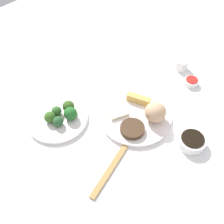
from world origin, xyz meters
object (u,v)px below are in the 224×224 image
object	(u,v)px
sauce_ramekin_sweet_and_sour	(191,82)
teacup	(181,64)
broccoli_plate	(57,119)
soy_sauce_bowl	(192,141)
main_plate	(135,117)
chopsticks_pair	(110,170)

from	to	relation	value
sauce_ramekin_sweet_and_sour	teacup	world-z (taller)	teacup
broccoli_plate	soy_sauce_bowl	xyz separation A→B (m)	(0.44, 0.26, 0.01)
soy_sauce_bowl	sauce_ramekin_sweet_and_sour	distance (m)	0.31
main_plate	broccoli_plate	size ratio (longest dim) A/B	1.18
teacup	broccoli_plate	bearing A→B (deg)	-106.74
broccoli_plate	sauce_ramekin_sweet_and_sour	world-z (taller)	sauce_ramekin_sweet_and_sour
soy_sauce_bowl	teacup	distance (m)	0.41
sauce_ramekin_sweet_and_sour	teacup	xyz separation A→B (m)	(-0.09, 0.05, 0.01)
broccoli_plate	sauce_ramekin_sweet_and_sour	bearing A→B (deg)	63.21
soy_sauce_bowl	teacup	size ratio (longest dim) A/B	1.69
main_plate	teacup	world-z (taller)	teacup
teacup	chopsticks_pair	size ratio (longest dim) A/B	0.26
broccoli_plate	chopsticks_pair	bearing A→B (deg)	-3.49
broccoli_plate	teacup	world-z (taller)	teacup
broccoli_plate	teacup	bearing A→B (deg)	73.26
chopsticks_pair	teacup	bearing A→B (deg)	101.78
teacup	sauce_ramekin_sweet_and_sour	bearing A→B (deg)	-30.88
broccoli_plate	chopsticks_pair	world-z (taller)	broccoli_plate
main_plate	soy_sauce_bowl	world-z (taller)	soy_sauce_bowl
teacup	chopsticks_pair	bearing A→B (deg)	-78.22
soy_sauce_bowl	sauce_ramekin_sweet_and_sour	world-z (taller)	soy_sauce_bowl
main_plate	chopsticks_pair	xyz separation A→B (m)	(0.09, -0.23, -0.00)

